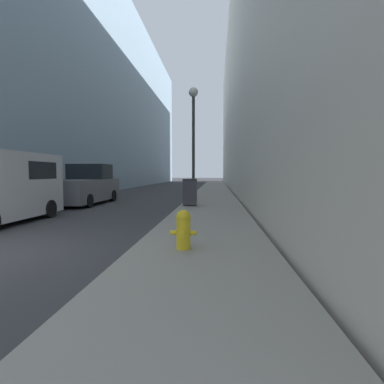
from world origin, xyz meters
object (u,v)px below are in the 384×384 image
fire_hydrant (183,228)px  trash_bin (190,192)px  lamppost (193,129)px  pickup_truck (84,187)px

fire_hydrant → trash_bin: bearing=94.2°
lamppost → pickup_truck: lamppost is taller
trash_bin → pickup_truck: 5.92m
fire_hydrant → trash_bin: 7.82m
trash_bin → pickup_truck: size_ratio=0.23×
trash_bin → pickup_truck: pickup_truck is taller
fire_hydrant → trash_bin: trash_bin is taller
trash_bin → lamppost: lamppost is taller
fire_hydrant → pickup_truck: 11.31m
lamppost → pickup_truck: size_ratio=1.12×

